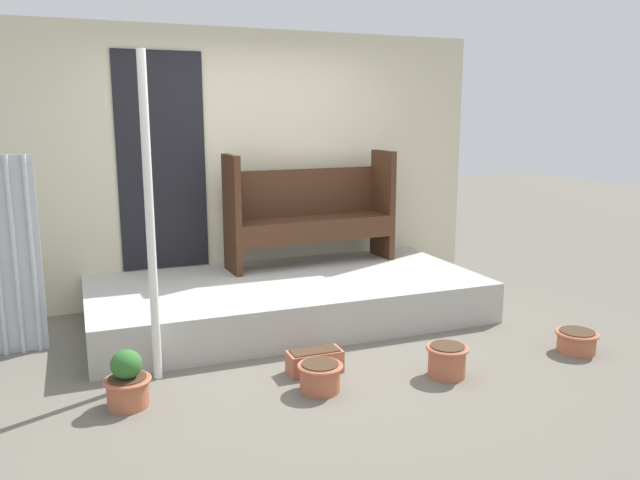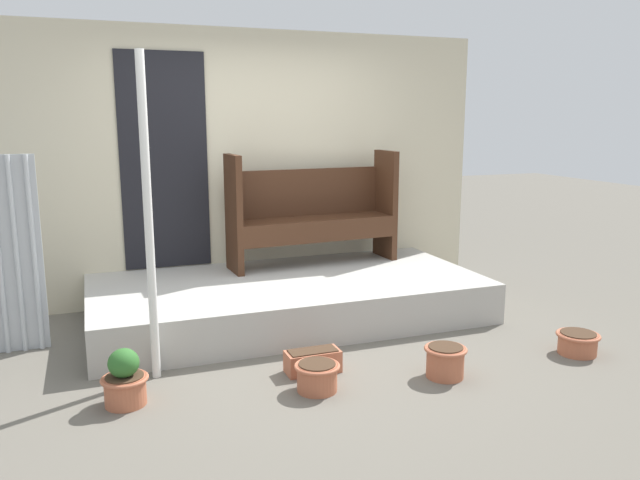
{
  "view_description": "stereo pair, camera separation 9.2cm",
  "coord_description": "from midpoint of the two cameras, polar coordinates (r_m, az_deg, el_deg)",
  "views": [
    {
      "loc": [
        -1.55,
        -4.28,
        1.78
      ],
      "look_at": [
        0.25,
        0.29,
        0.81
      ],
      "focal_mm": 35.0,
      "sensor_mm": 36.0,
      "label": 1
    },
    {
      "loc": [
        -1.46,
        -4.31,
        1.78
      ],
      "look_at": [
        0.25,
        0.29,
        0.81
      ],
      "focal_mm": 35.0,
      "sensor_mm": 36.0,
      "label": 2
    }
  ],
  "objects": [
    {
      "name": "ground_plane",
      "position": [
        4.88,
        -1.06,
        -10.16
      ],
      "size": [
        24.0,
        24.0,
        0.0
      ],
      "primitive_type": "plane",
      "color": "#666056"
    },
    {
      "name": "bench",
      "position": [
        6.07,
        -0.27,
        2.87
      ],
      "size": [
        1.68,
        0.5,
        1.09
      ],
      "rotation": [
        0.0,
        0.0,
        0.06
      ],
      "color": "#422616",
      "rests_on": "porch_slab"
    },
    {
      "name": "planter_box_rect",
      "position": [
        4.49,
        -0.07,
        -11.01
      ],
      "size": [
        0.39,
        0.17,
        0.16
      ],
      "color": "#B76647",
      "rests_on": "ground_plane"
    },
    {
      "name": "support_post",
      "position": [
        4.28,
        -14.82,
        1.69
      ],
      "size": [
        0.06,
        0.06,
        2.2
      ],
      "color": "white",
      "rests_on": "ground_plane"
    },
    {
      "name": "flower_pot_middle",
      "position": [
        4.2,
        0.37,
        -12.28
      ],
      "size": [
        0.31,
        0.31,
        0.19
      ],
      "color": "#B26042",
      "rests_on": "ground_plane"
    },
    {
      "name": "flower_pot_left",
      "position": [
        4.16,
        -16.81,
        -12.2
      ],
      "size": [
        0.3,
        0.3,
        0.37
      ],
      "color": "#B26042",
      "rests_on": "ground_plane"
    },
    {
      "name": "flower_pot_right",
      "position": [
        4.49,
        11.96,
        -10.7
      ],
      "size": [
        0.3,
        0.3,
        0.22
      ],
      "color": "#B26042",
      "rests_on": "ground_plane"
    },
    {
      "name": "house_wall",
      "position": [
        6.21,
        -5.34,
        6.77
      ],
      "size": [
        4.61,
        0.08,
        2.6
      ],
      "color": "beige",
      "rests_on": "ground_plane"
    },
    {
      "name": "porch_slab",
      "position": [
        5.62,
        -2.42,
        -5.36
      ],
      "size": [
        3.41,
        1.66,
        0.36
      ],
      "color": "#B2AFA8",
      "rests_on": "ground_plane"
    },
    {
      "name": "flower_pot_far_right",
      "position": [
        5.21,
        22.97,
        -8.58
      ],
      "size": [
        0.33,
        0.33,
        0.17
      ],
      "color": "#B26042",
      "rests_on": "ground_plane"
    }
  ]
}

